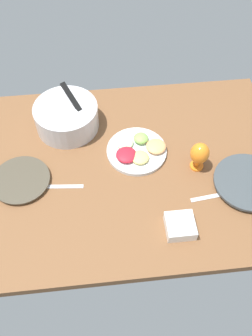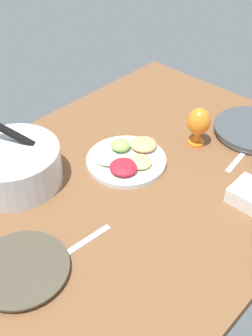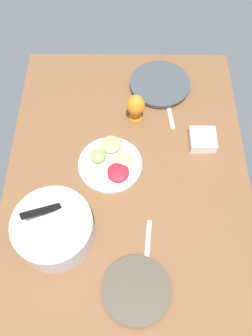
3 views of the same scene
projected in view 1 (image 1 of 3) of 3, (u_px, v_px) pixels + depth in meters
The scene contains 9 objects.
ground_plane at pixel (112, 170), 168.78cm from camera, with size 160.00×104.00×4.00cm, color brown.
dinner_plate_left at pixel (21, 180), 161.68cm from camera, with size 25.39×25.39×2.05cm.
dinner_plate_right at pixel (248, 183), 160.21cm from camera, with size 29.81×29.81×3.17cm.
mixing_bowl at pixel (67, 116), 176.57cm from camera, with size 30.27×30.27×19.89cm.
fruit_platter at pixel (137, 150), 170.71cm from camera, with size 27.73×27.73×5.35cm.
hurricane_glass_orange at pixel (200, 154), 160.13cm from camera, with size 8.29×8.29×14.76cm.
square_bowl_white at pixel (180, 226), 146.77cm from camera, with size 11.44×11.44×5.12cm.
fork_by_left_plate at pixel (63, 186), 160.75cm from camera, with size 18.00×1.80×0.60cm, color silver.
fork_by_right_plate at pixel (211, 196), 157.74cm from camera, with size 18.00×1.80×0.60cm, color silver.
Camera 1 is at (-4.41, -98.78, 134.92)cm, focal length 39.65 mm.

